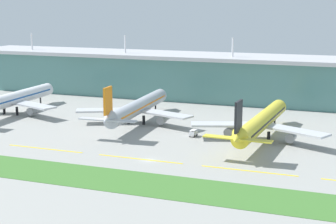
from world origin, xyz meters
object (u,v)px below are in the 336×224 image
Objects in this scene: airliner_near_middle at (137,107)px; airliner_far_middle at (261,122)px; baggage_cart at (193,133)px; airliner_nearest at (12,99)px.

airliner_near_middle is 52.12m from airliner_far_middle.
airliner_near_middle is 18.14× the size of baggage_cart.
airliner_far_middle is at bearing 8.37° from baggage_cart.
airliner_far_middle is at bearing -10.52° from airliner_near_middle.
airliner_nearest is 58.02m from airliner_near_middle.
baggage_cart is at bearing -171.63° from airliner_far_middle.
airliner_far_middle is (109.22, -7.31, 0.00)m from airliner_nearest.
airliner_far_middle reaches higher than baggage_cart.
airliner_nearest is 0.99× the size of airliner_near_middle.
airliner_nearest and airliner_near_middle have the same top height.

